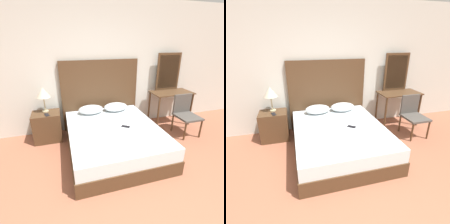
# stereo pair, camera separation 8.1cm
# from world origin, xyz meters

# --- Properties ---
(wall_back) EXTENTS (10.00, 0.06, 2.70)m
(wall_back) POSITION_xyz_m (0.00, 2.81, 1.35)
(wall_back) COLOR silver
(wall_back) RESTS_ON ground_plane
(bed) EXTENTS (1.62, 1.94, 0.47)m
(bed) POSITION_xyz_m (0.12, 1.74, 0.23)
(bed) COLOR #4C331E
(bed) RESTS_ON ground_plane
(headboard) EXTENTS (1.70, 0.05, 1.54)m
(headboard) POSITION_xyz_m (0.12, 2.74, 0.77)
(headboard) COLOR #4C331E
(headboard) RESTS_ON ground_plane
(pillow_left) EXTENTS (0.52, 0.36, 0.17)m
(pillow_left) POSITION_xyz_m (-0.15, 2.48, 0.55)
(pillow_left) COLOR silver
(pillow_left) RESTS_ON bed
(pillow_right) EXTENTS (0.52, 0.36, 0.17)m
(pillow_right) POSITION_xyz_m (0.40, 2.48, 0.55)
(pillow_right) COLOR silver
(pillow_right) RESTS_ON bed
(phone_on_bed) EXTENTS (0.16, 0.15, 0.01)m
(phone_on_bed) POSITION_xyz_m (0.33, 1.68, 0.48)
(phone_on_bed) COLOR black
(phone_on_bed) RESTS_ON bed
(nightstand) EXTENTS (0.53, 0.43, 0.59)m
(nightstand) POSITION_xyz_m (-1.06, 2.46, 0.30)
(nightstand) COLOR #4C331E
(nightstand) RESTS_ON ground_plane
(table_lamp) EXTENTS (0.27, 0.27, 0.49)m
(table_lamp) POSITION_xyz_m (-1.06, 2.55, 0.97)
(table_lamp) COLOR tan
(table_lamp) RESTS_ON nightstand
(phone_on_nightstand) EXTENTS (0.11, 0.16, 0.01)m
(phone_on_nightstand) POSITION_xyz_m (-1.03, 2.35, 0.60)
(phone_on_nightstand) COLOR black
(phone_on_nightstand) RESTS_ON nightstand
(vanity_desk) EXTENTS (0.95, 0.51, 0.80)m
(vanity_desk) POSITION_xyz_m (1.75, 2.43, 0.65)
(vanity_desk) COLOR #4C331E
(vanity_desk) RESTS_ON ground_plane
(vanity_mirror) EXTENTS (0.60, 0.03, 0.86)m
(vanity_mirror) POSITION_xyz_m (1.75, 2.66, 1.22)
(vanity_mirror) COLOR #4C331E
(vanity_mirror) RESTS_ON vanity_desk
(chair) EXTENTS (0.44, 0.49, 0.84)m
(chair) POSITION_xyz_m (1.80, 1.93, 0.48)
(chair) COLOR #4C4742
(chair) RESTS_ON ground_plane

